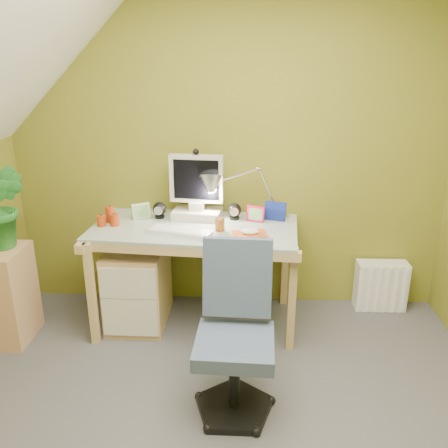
{
  "coord_description": "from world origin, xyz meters",
  "views": [
    {
      "loc": [
        0.14,
        -1.82,
        1.86
      ],
      "look_at": [
        0.0,
        1.0,
        0.85
      ],
      "focal_mm": 38.0,
      "sensor_mm": 36.0,
      "label": 1
    }
  ],
  "objects_px": {
    "desk_lamp": "(260,181)",
    "task_chair": "(235,345)",
    "desk": "(196,275)",
    "potted_plant": "(1,207)",
    "radiator": "(381,285)",
    "monitor": "(197,183)",
    "side_ledge": "(10,295)"
  },
  "relations": [
    {
      "from": "side_ledge",
      "to": "potted_plant",
      "type": "bearing_deg",
      "value": 72.82
    },
    {
      "from": "desk",
      "to": "monitor",
      "type": "xyz_separation_m",
      "value": [
        0.0,
        0.18,
        0.64
      ]
    },
    {
      "from": "desk",
      "to": "desk_lamp",
      "type": "bearing_deg",
      "value": 26.56
    },
    {
      "from": "potted_plant",
      "to": "monitor",
      "type": "bearing_deg",
      "value": 18.5
    },
    {
      "from": "potted_plant",
      "to": "radiator",
      "type": "bearing_deg",
      "value": 10.78
    },
    {
      "from": "side_ledge",
      "to": "task_chair",
      "type": "height_order",
      "value": "task_chair"
    },
    {
      "from": "desk",
      "to": "radiator",
      "type": "bearing_deg",
      "value": 15.7
    },
    {
      "from": "task_chair",
      "to": "potted_plant",
      "type": "bearing_deg",
      "value": 157.54
    },
    {
      "from": "side_ledge",
      "to": "desk_lamp",
      "type": "bearing_deg",
      "value": 15.21
    },
    {
      "from": "desk_lamp",
      "to": "side_ledge",
      "type": "xyz_separation_m",
      "value": [
        -1.69,
        -0.46,
        -0.7
      ]
    },
    {
      "from": "task_chair",
      "to": "monitor",
      "type": "bearing_deg",
      "value": 107.57
    },
    {
      "from": "desk_lamp",
      "to": "side_ledge",
      "type": "relative_size",
      "value": 0.85
    },
    {
      "from": "task_chair",
      "to": "desk_lamp",
      "type": "bearing_deg",
      "value": 84.68
    },
    {
      "from": "desk",
      "to": "potted_plant",
      "type": "height_order",
      "value": "potted_plant"
    },
    {
      "from": "potted_plant",
      "to": "desk_lamp",
      "type": "bearing_deg",
      "value": 13.74
    },
    {
      "from": "desk_lamp",
      "to": "task_chair",
      "type": "xyz_separation_m",
      "value": [
        -0.14,
        -1.11,
        -0.6
      ]
    },
    {
      "from": "side_ledge",
      "to": "radiator",
      "type": "xyz_separation_m",
      "value": [
        2.63,
        0.55,
        -0.14
      ]
    },
    {
      "from": "monitor",
      "to": "side_ledge",
      "type": "height_order",
      "value": "monitor"
    },
    {
      "from": "radiator",
      "to": "monitor",
      "type": "bearing_deg",
      "value": -177.35
    },
    {
      "from": "desk_lamp",
      "to": "monitor",
      "type": "bearing_deg",
      "value": 168.04
    },
    {
      "from": "desk",
      "to": "side_ledge",
      "type": "relative_size",
      "value": 2.12
    },
    {
      "from": "desk",
      "to": "potted_plant",
      "type": "relative_size",
      "value": 2.48
    },
    {
      "from": "desk",
      "to": "side_ledge",
      "type": "bearing_deg",
      "value": -162.55
    },
    {
      "from": "desk_lamp",
      "to": "radiator",
      "type": "relative_size",
      "value": 1.47
    },
    {
      "from": "monitor",
      "to": "side_ledge",
      "type": "xyz_separation_m",
      "value": [
        -1.24,
        -0.46,
        -0.68
      ]
    },
    {
      "from": "task_chair",
      "to": "radiator",
      "type": "relative_size",
      "value": 2.23
    },
    {
      "from": "monitor",
      "to": "radiator",
      "type": "height_order",
      "value": "monitor"
    },
    {
      "from": "monitor",
      "to": "task_chair",
      "type": "height_order",
      "value": "monitor"
    },
    {
      "from": "desk_lamp",
      "to": "task_chair",
      "type": "distance_m",
      "value": 1.27
    },
    {
      "from": "task_chair",
      "to": "radiator",
      "type": "distance_m",
      "value": 1.63
    },
    {
      "from": "monitor",
      "to": "potted_plant",
      "type": "height_order",
      "value": "monitor"
    },
    {
      "from": "monitor",
      "to": "side_ledge",
      "type": "relative_size",
      "value": 0.79
    }
  ]
}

